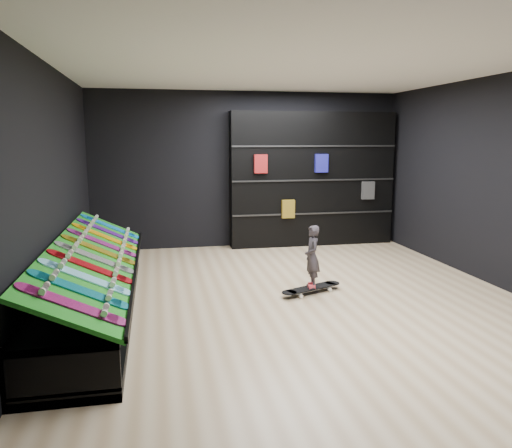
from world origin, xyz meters
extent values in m
cube|color=tan|center=(0.00, 0.00, 0.00)|extent=(6.00, 7.00, 0.01)
cube|color=white|center=(0.00, 0.00, 3.00)|extent=(6.00, 7.00, 0.01)
cube|color=black|center=(0.00, 3.50, 1.50)|extent=(6.00, 0.02, 3.00)
cube|color=black|center=(0.00, -3.50, 1.50)|extent=(6.00, 0.02, 3.00)
cube|color=black|center=(-3.00, 0.00, 1.50)|extent=(0.02, 7.00, 3.00)
cube|color=black|center=(3.00, 0.00, 1.50)|extent=(0.02, 7.00, 3.00)
cube|color=#116A10|center=(-2.50, 0.00, 0.71)|extent=(0.92, 4.50, 0.46)
cube|color=black|center=(1.27, 3.32, 1.31)|extent=(3.27, 0.38, 2.62)
imported|color=black|center=(0.28, 0.22, 0.35)|extent=(0.15, 0.21, 0.52)
camera|label=1|loc=(-1.78, -6.11, 2.11)|focal=35.00mm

